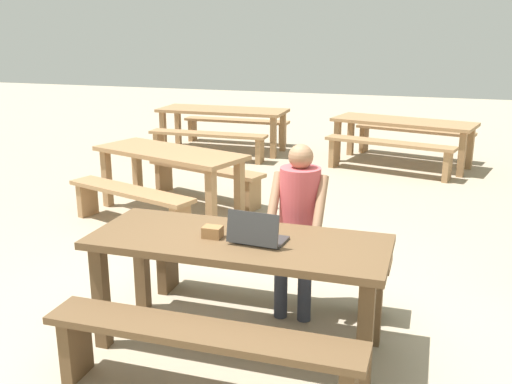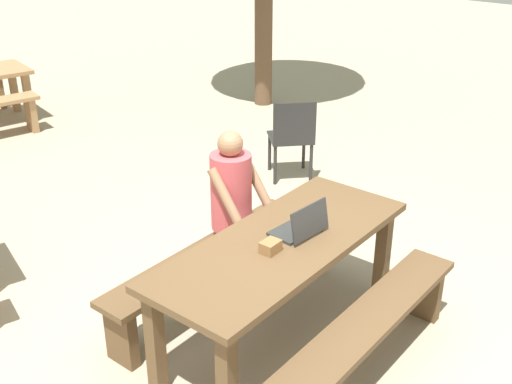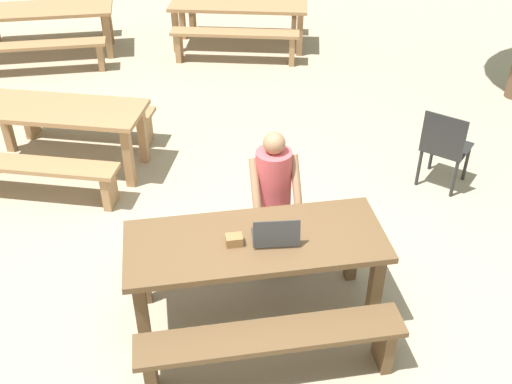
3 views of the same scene
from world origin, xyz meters
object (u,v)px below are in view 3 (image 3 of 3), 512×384
Objects in this scene: picnic_table_distant at (39,15)px; picnic_table_mid at (239,9)px; picnic_table_front at (256,251)px; plastic_chair at (445,147)px; small_pouch at (234,240)px; person_seated at (274,192)px; laptop at (276,235)px; picnic_table_rear at (60,118)px.

picnic_table_mid is at bearing -3.29° from picnic_table_distant.
plastic_chair reaches higher than picnic_table_front.
picnic_table_mid is 1.03× the size of picnic_table_distant.
picnic_table_distant is (-4.54, 4.44, 0.15)m from plastic_chair.
picnic_table_front is 0.23m from small_pouch.
picnic_table_mid is at bearing 85.27° from person_seated.
person_seated reaches higher than small_pouch.
picnic_table_front is 0.23m from laptop.
person_seated is 1.46× the size of plastic_chair.
plastic_chair is (2.21, 1.51, -0.18)m from picnic_table_front.
plastic_chair is 6.36m from picnic_table_distant.
small_pouch is 0.06× the size of picnic_table_rear.
picnic_table_front is at bearing -68.75° from picnic_table_distant.
small_pouch is (-0.31, 0.01, -0.02)m from laptop.
plastic_chair is at bearing 24.57° from person_seated.
picnic_table_distant is at bearing 109.89° from small_pouch.
plastic_chair reaches higher than picnic_table_mid.
picnic_table_rear is at bearing 135.65° from person_seated.
laptop reaches higher than picnic_table_front.
picnic_table_front is 6.39m from picnic_table_distant.
person_seated is 5.93m from picnic_table_distant.
person_seated is 0.60× the size of picnic_table_distant.
laptop is (0.14, -0.04, 0.17)m from picnic_table_front.
person_seated reaches higher than picnic_table_distant.
person_seated reaches higher than laptop.
person_seated is at bearing -26.44° from picnic_table_rear.
picnic_table_mid is (0.69, 5.79, -0.05)m from picnic_table_front.
picnic_table_front is 15.88× the size of small_pouch.
picnic_table_mid is 3.02m from picnic_table_distant.
picnic_table_rear reaches higher than picnic_table_mid.
picnic_table_distant is at bearing 118.36° from picnic_table_rear.
picnic_table_front reaches higher than picnic_table_mid.
laptop is 0.17× the size of picnic_table_distant.
small_pouch is 2.99m from picnic_table_rear.
laptop is at bearing -81.61° from picnic_table_mid.
picnic_table_front reaches higher than picnic_table_distant.
plastic_chair reaches higher than picnic_table_distant.
person_seated is 0.67× the size of picnic_table_rear.
small_pouch is 0.78m from person_seated.
picnic_table_front is at bearing -38.19° from picnic_table_rear.
plastic_chair is (2.38, 1.54, -0.34)m from small_pouch.
small_pouch reaches higher than picnic_table_distant.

